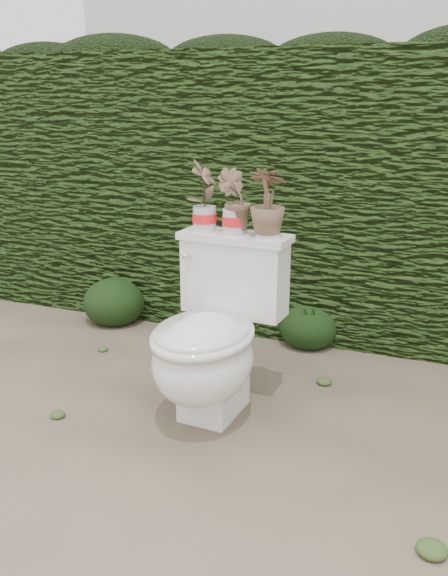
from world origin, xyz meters
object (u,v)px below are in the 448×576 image
at_px(toilet, 212,340).
at_px(potted_plant_center, 235,203).
at_px(potted_plant_right, 268,204).
at_px(potted_plant_left, 204,197).

xyz_separation_m(toilet, potted_plant_center, (0.01, 0.24, 0.56)).
height_order(toilet, potted_plant_right, potted_plant_right).
relative_size(toilet, potted_plant_left, 2.58).
height_order(toilet, potted_plant_center, potted_plant_center).
height_order(toilet, potted_plant_left, potted_plant_left).
xyz_separation_m(potted_plant_left, potted_plant_right, (0.30, -0.02, -0.01)).
distance_m(potted_plant_center, potted_plant_right, 0.15).
bearing_deg(toilet, potted_plant_right, 57.55).
height_order(potted_plant_left, potted_plant_center, potted_plant_left).
bearing_deg(toilet, potted_plant_left, 122.11).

